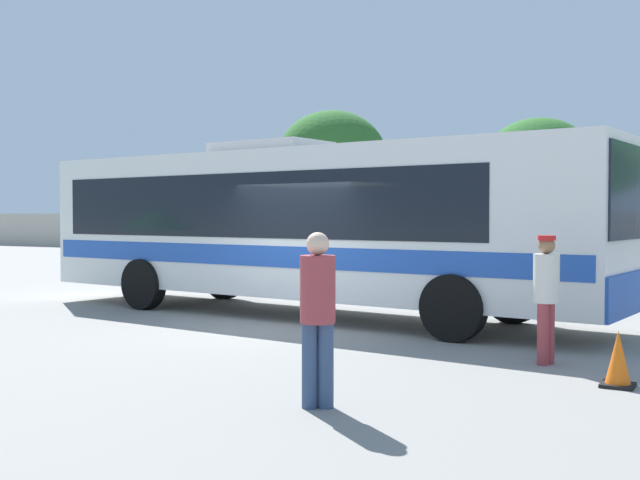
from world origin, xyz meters
TOP-DOWN VIEW (x-y plane):
  - ground_plane at (0.00, 10.00)m, footprint 300.00×300.00m
  - perimeter_wall at (0.00, 22.72)m, footprint 80.00×0.30m
  - coach_bus_white_blue at (-0.61, 1.70)m, footprint 12.20×3.80m
  - attendant_by_bus_door at (4.75, -1.09)m, footprint 0.41×0.41m
  - passenger_waiting_on_apron at (3.30, -4.53)m, footprint 0.49×0.49m
  - parked_car_leftmost_white at (-12.71, 19.46)m, footprint 4.34×2.16m
  - parked_car_second_grey at (-7.35, 20.00)m, footprint 4.60×2.25m
  - roadside_tree_left at (-12.82, 25.35)m, footprint 5.83×5.83m
  - roadside_tree_midleft at (-2.77, 29.18)m, footprint 5.78×5.78m
  - traffic_cone_on_apron at (5.78, -2.02)m, footprint 0.36×0.36m

SIDE VIEW (x-z plane):
  - ground_plane at x=0.00m, z-range 0.00..0.00m
  - traffic_cone_on_apron at x=5.78m, z-range -0.01..0.63m
  - parked_car_leftmost_white at x=-12.71m, z-range 0.05..1.50m
  - parked_car_second_grey at x=-7.35m, z-range 0.04..1.54m
  - attendant_by_bus_door at x=4.75m, z-range 0.12..1.80m
  - passenger_waiting_on_apron at x=3.30m, z-range 0.12..1.89m
  - perimeter_wall at x=0.00m, z-range 0.00..2.05m
  - coach_bus_white_blue at x=-0.61m, z-range 0.12..3.51m
  - roadside_tree_midleft at x=-2.77m, z-range 1.02..7.98m
  - roadside_tree_left at x=-12.82m, z-range 1.29..8.84m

